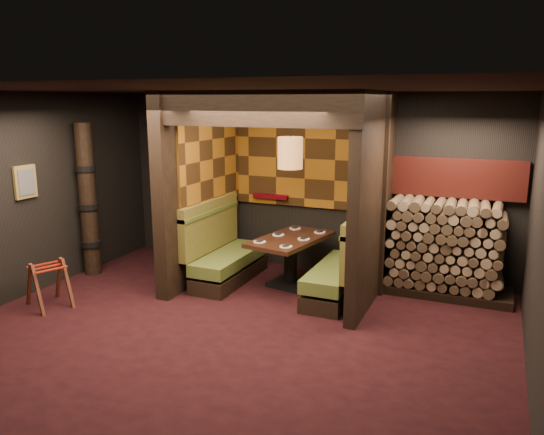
{
  "coord_description": "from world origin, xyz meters",
  "views": [
    {
      "loc": [
        2.81,
        -5.24,
        2.74
      ],
      "look_at": [
        0.0,
        1.3,
        1.15
      ],
      "focal_mm": 35.0,
      "sensor_mm": 36.0,
      "label": 1
    }
  ],
  "objects_px": {
    "dining_table": "(291,252)",
    "totem_column": "(88,201)",
    "booth_bench_right": "(343,270)",
    "firewood_stack": "(450,249)",
    "luggage_rack": "(49,282)",
    "pendant_lamp": "(290,153)",
    "booth_bench_left": "(224,255)"
  },
  "relations": [
    {
      "from": "pendant_lamp",
      "to": "booth_bench_left",
      "type": "bearing_deg",
      "value": -172.32
    },
    {
      "from": "luggage_rack",
      "to": "firewood_stack",
      "type": "relative_size",
      "value": 0.43
    },
    {
      "from": "booth_bench_left",
      "to": "dining_table",
      "type": "bearing_deg",
      "value": 10.39
    },
    {
      "from": "luggage_rack",
      "to": "firewood_stack",
      "type": "height_order",
      "value": "firewood_stack"
    },
    {
      "from": "luggage_rack",
      "to": "totem_column",
      "type": "distance_m",
      "value": 1.62
    },
    {
      "from": "booth_bench_right",
      "to": "firewood_stack",
      "type": "xyz_separation_m",
      "value": [
        1.35,
        0.7,
        0.28
      ]
    },
    {
      "from": "booth_bench_left",
      "to": "booth_bench_right",
      "type": "bearing_deg",
      "value": 0.0
    },
    {
      "from": "booth_bench_right",
      "to": "pendant_lamp",
      "type": "xyz_separation_m",
      "value": [
        -0.86,
        0.14,
        1.6
      ]
    },
    {
      "from": "dining_table",
      "to": "pendant_lamp",
      "type": "distance_m",
      "value": 1.49
    },
    {
      "from": "booth_bench_right",
      "to": "totem_column",
      "type": "xyz_separation_m",
      "value": [
        -3.98,
        -0.55,
        0.79
      ]
    },
    {
      "from": "firewood_stack",
      "to": "luggage_rack",
      "type": "bearing_deg",
      "value": -152.42
    },
    {
      "from": "booth_bench_left",
      "to": "dining_table",
      "type": "height_order",
      "value": "booth_bench_left"
    },
    {
      "from": "booth_bench_left",
      "to": "totem_column",
      "type": "bearing_deg",
      "value": -165.25
    },
    {
      "from": "dining_table",
      "to": "luggage_rack",
      "type": "bearing_deg",
      "value": -142.7
    },
    {
      "from": "booth_bench_left",
      "to": "firewood_stack",
      "type": "height_order",
      "value": "firewood_stack"
    },
    {
      "from": "totem_column",
      "to": "pendant_lamp",
      "type": "bearing_deg",
      "value": 12.45
    },
    {
      "from": "booth_bench_right",
      "to": "firewood_stack",
      "type": "distance_m",
      "value": 1.55
    },
    {
      "from": "dining_table",
      "to": "totem_column",
      "type": "height_order",
      "value": "totem_column"
    },
    {
      "from": "luggage_rack",
      "to": "firewood_stack",
      "type": "bearing_deg",
      "value": 27.58
    },
    {
      "from": "booth_bench_right",
      "to": "firewood_stack",
      "type": "relative_size",
      "value": 0.92
    },
    {
      "from": "dining_table",
      "to": "firewood_stack",
      "type": "height_order",
      "value": "firewood_stack"
    },
    {
      "from": "booth_bench_left",
      "to": "luggage_rack",
      "type": "relative_size",
      "value": 2.15
    },
    {
      "from": "booth_bench_left",
      "to": "booth_bench_right",
      "type": "relative_size",
      "value": 1.0
    },
    {
      "from": "booth_bench_left",
      "to": "pendant_lamp",
      "type": "relative_size",
      "value": 1.48
    },
    {
      "from": "luggage_rack",
      "to": "firewood_stack",
      "type": "distance_m",
      "value": 5.55
    },
    {
      "from": "dining_table",
      "to": "totem_column",
      "type": "relative_size",
      "value": 0.64
    },
    {
      "from": "booth_bench_right",
      "to": "luggage_rack",
      "type": "height_order",
      "value": "booth_bench_right"
    },
    {
      "from": "booth_bench_right",
      "to": "totem_column",
      "type": "distance_m",
      "value": 4.1
    },
    {
      "from": "pendant_lamp",
      "to": "luggage_rack",
      "type": "xyz_separation_m",
      "value": [
        -2.7,
        -2.0,
        -1.66
      ]
    },
    {
      "from": "booth_bench_right",
      "to": "totem_column",
      "type": "bearing_deg",
      "value": -172.14
    },
    {
      "from": "pendant_lamp",
      "to": "firewood_stack",
      "type": "xyz_separation_m",
      "value": [
        2.21,
        0.56,
        -1.32
      ]
    },
    {
      "from": "pendant_lamp",
      "to": "booth_bench_right",
      "type": "bearing_deg",
      "value": -9.19
    }
  ]
}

